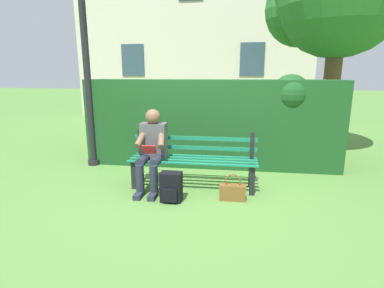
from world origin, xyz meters
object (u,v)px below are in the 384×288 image
park_bench (194,159)px  backpack (171,187)px  handbag (232,191)px  lamp_post (84,37)px  person_seated (152,148)px

park_bench → backpack: 0.67m
handbag → lamp_post: 3.65m
lamp_post → backpack: bearing=141.5°
handbag → lamp_post: size_ratio=0.10×
person_seated → lamp_post: 2.43m
park_bench → lamp_post: bearing=-22.7°
lamp_post → handbag: bearing=154.0°
park_bench → person_seated: size_ratio=1.60×
backpack → handbag: 0.83m
person_seated → lamp_post: size_ratio=0.31×
backpack → handbag: (-0.82, -0.16, -0.08)m
park_bench → handbag: park_bench is taller
handbag → park_bench: bearing=-35.9°
park_bench → lamp_post: (2.03, -0.85, 1.88)m
handbag → lamp_post: (2.63, -1.28, 2.18)m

